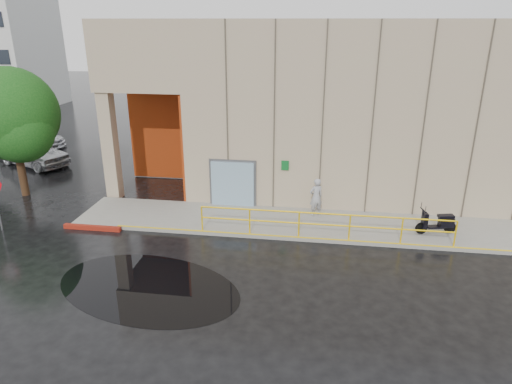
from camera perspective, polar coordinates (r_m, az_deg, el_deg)
ground at (r=15.52m, az=-7.84°, el=-10.30°), size 120.00×120.00×0.00m
sidewalk at (r=18.94m, az=7.68°, el=-4.04°), size 20.00×3.00×0.15m
building at (r=24.03m, az=11.13°, el=11.38°), size 20.00×10.17×8.00m
guardrail at (r=17.46m, az=8.51°, el=-4.12°), size 9.56×0.06×1.03m
person at (r=19.32m, az=7.51°, el=-0.63°), size 0.71×0.63×1.64m
scooter at (r=18.91m, az=21.78°, el=-2.87°), size 1.62×0.81×1.23m
red_curb at (r=19.61m, az=-19.79°, el=-4.22°), size 2.40×0.19×0.18m
puddle at (r=15.17m, az=-13.34°, el=-11.50°), size 7.00×5.29×0.01m
car_a at (r=29.48m, az=-26.15°, el=4.58°), size 5.16×3.61×1.63m
car_c at (r=33.77m, az=-26.29°, el=6.08°), size 4.55×2.05×1.29m
tree_near at (r=23.67m, az=-28.09°, el=8.15°), size 4.24×4.24×6.06m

